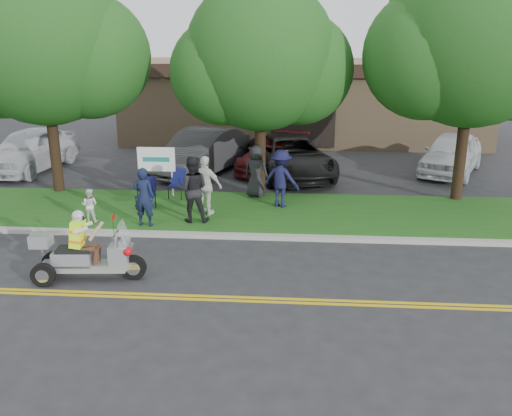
# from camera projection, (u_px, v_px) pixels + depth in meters

# --- Properties ---
(ground) EXTENTS (120.00, 120.00, 0.00)m
(ground) POSITION_uv_depth(u_px,v_px,m) (215.00, 288.00, 11.77)
(ground) COLOR #28282B
(ground) RESTS_ON ground
(centerline_near) EXTENTS (60.00, 0.10, 0.01)m
(centerline_near) POSITION_uv_depth(u_px,v_px,m) (211.00, 300.00, 11.22)
(centerline_near) COLOR gold
(centerline_near) RESTS_ON ground
(centerline_far) EXTENTS (60.00, 0.10, 0.01)m
(centerline_far) POSITION_uv_depth(u_px,v_px,m) (212.00, 296.00, 11.37)
(centerline_far) COLOR gold
(centerline_far) RESTS_ON ground
(curb) EXTENTS (60.00, 0.25, 0.12)m
(curb) POSITION_uv_depth(u_px,v_px,m) (232.00, 236.00, 14.65)
(curb) COLOR #A8A89E
(curb) RESTS_ON ground
(grass_verge) EXTENTS (60.00, 4.00, 0.10)m
(grass_verge) POSITION_uv_depth(u_px,v_px,m) (240.00, 212.00, 16.69)
(grass_verge) COLOR #1B5215
(grass_verge) RESTS_ON ground
(commercial_building) EXTENTS (18.00, 8.20, 4.00)m
(commercial_building) POSITION_uv_depth(u_px,v_px,m) (303.00, 99.00, 29.05)
(commercial_building) COLOR #9E7F5B
(commercial_building) RESTS_ON ground
(tree_left) EXTENTS (6.62, 5.40, 7.78)m
(tree_left) POSITION_uv_depth(u_px,v_px,m) (46.00, 48.00, 17.44)
(tree_left) COLOR #332114
(tree_left) RESTS_ON ground
(tree_mid) EXTENTS (5.88, 4.80, 7.05)m
(tree_mid) POSITION_uv_depth(u_px,v_px,m) (262.00, 62.00, 17.26)
(tree_mid) COLOR #332114
(tree_mid) RESTS_ON ground
(tree_right) EXTENTS (6.86, 5.60, 8.07)m
(tree_right) POSITION_uv_depth(u_px,v_px,m) (476.00, 43.00, 16.43)
(tree_right) COLOR #332114
(tree_right) RESTS_ON ground
(business_sign) EXTENTS (1.25, 0.06, 1.75)m
(business_sign) POSITION_uv_depth(u_px,v_px,m) (156.00, 162.00, 17.86)
(business_sign) COLOR silver
(business_sign) RESTS_ON ground
(trike_scooter) EXTENTS (2.50, 0.87, 1.63)m
(trike_scooter) POSITION_uv_depth(u_px,v_px,m) (84.00, 256.00, 12.00)
(trike_scooter) COLOR black
(trike_scooter) RESTS_ON ground
(lawn_chair_a) EXTENTS (0.56, 0.58, 0.96)m
(lawn_chair_a) POSITION_uv_depth(u_px,v_px,m) (177.00, 181.00, 17.88)
(lawn_chair_a) COLOR black
(lawn_chair_a) RESTS_ON grass_verge
(lawn_chair_b) EXTENTS (0.62, 0.63, 0.97)m
(lawn_chair_b) POSITION_uv_depth(u_px,v_px,m) (147.00, 191.00, 16.76)
(lawn_chair_b) COLOR black
(lawn_chair_b) RESTS_ON grass_verge
(spectator_adult_left) EXTENTS (0.65, 0.46, 1.68)m
(spectator_adult_left) POSITION_uv_depth(u_px,v_px,m) (144.00, 197.00, 15.10)
(spectator_adult_left) COLOR #131C36
(spectator_adult_left) RESTS_ON grass_verge
(spectator_adult_mid) EXTENTS (0.99, 0.80, 1.91)m
(spectator_adult_mid) POSITION_uv_depth(u_px,v_px,m) (192.00, 189.00, 15.42)
(spectator_adult_mid) COLOR black
(spectator_adult_mid) RESTS_ON grass_verge
(spectator_adult_right) EXTENTS (1.13, 0.76, 1.78)m
(spectator_adult_right) POSITION_uv_depth(u_px,v_px,m) (206.00, 186.00, 16.03)
(spectator_adult_right) COLOR silver
(spectator_adult_right) RESTS_ON grass_verge
(spectator_chair_a) EXTENTS (1.33, 1.06, 1.80)m
(spectator_chair_a) POSITION_uv_depth(u_px,v_px,m) (281.00, 178.00, 16.80)
(spectator_chair_a) COLOR #15153A
(spectator_chair_a) RESTS_ON grass_verge
(spectator_chair_b) EXTENTS (0.98, 0.79, 1.73)m
(spectator_chair_b) POSITION_uv_depth(u_px,v_px,m) (256.00, 171.00, 17.85)
(spectator_chair_b) COLOR black
(spectator_chair_b) RESTS_ON grass_verge
(child_right) EXTENTS (0.48, 0.38, 0.97)m
(child_right) POSITION_uv_depth(u_px,v_px,m) (90.00, 205.00, 15.54)
(child_right) COLOR white
(child_right) RESTS_ON grass_verge
(parked_car_far_left) EXTENTS (2.55, 5.26, 1.73)m
(parked_car_far_left) POSITION_uv_depth(u_px,v_px,m) (30.00, 149.00, 21.82)
(parked_car_far_left) COLOR silver
(parked_car_far_left) RESTS_ON ground
(parked_car_left) EXTENTS (3.48, 5.58, 1.73)m
(parked_car_left) POSITION_uv_depth(u_px,v_px,m) (202.00, 152.00, 21.34)
(parked_car_left) COLOR #313134
(parked_car_left) RESTS_ON ground
(parked_car_mid) EXTENTS (3.92, 6.01, 1.54)m
(parked_car_mid) POSITION_uv_depth(u_px,v_px,m) (291.00, 157.00, 20.92)
(parked_car_mid) COLOR black
(parked_car_mid) RESTS_ON ground
(parked_car_right) EXTENTS (3.29, 4.94, 1.33)m
(parked_car_right) POSITION_uv_depth(u_px,v_px,m) (274.00, 154.00, 21.95)
(parked_car_right) COLOR #571417
(parked_car_right) RESTS_ON ground
(parked_car_far_right) EXTENTS (3.67, 5.02, 1.59)m
(parked_car_far_right) POSITION_uv_depth(u_px,v_px,m) (452.00, 153.00, 21.42)
(parked_car_far_right) COLOR silver
(parked_car_far_right) RESTS_ON ground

